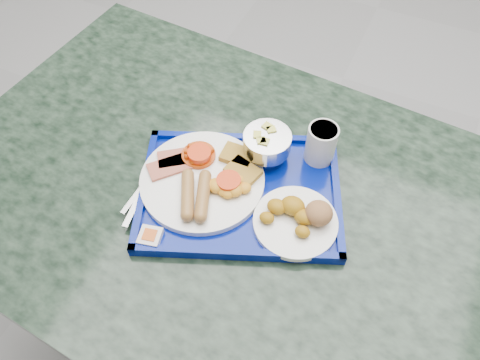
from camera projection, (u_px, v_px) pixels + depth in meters
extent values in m
plane|color=gray|center=(296.00, 174.00, 2.00)|extent=(6.00, 6.00, 0.00)
cylinder|color=slate|center=(233.00, 320.00, 1.61)|extent=(0.59, 0.59, 0.03)
cylinder|color=slate|center=(232.00, 274.00, 1.30)|extent=(0.12, 0.12, 0.72)
cube|color=black|center=(229.00, 198.00, 1.00)|extent=(1.33, 0.95, 0.04)
cube|color=#021380|center=(240.00, 193.00, 0.97)|extent=(0.49, 0.43, 0.01)
cube|color=#021380|center=(243.00, 137.00, 1.05)|extent=(0.39, 0.17, 0.01)
cube|color=#021380|center=(236.00, 252.00, 0.88)|extent=(0.39, 0.17, 0.01)
cube|color=#021380|center=(337.00, 194.00, 0.96)|extent=(0.13, 0.28, 0.01)
cube|color=#021380|center=(145.00, 186.00, 0.97)|extent=(0.13, 0.28, 0.01)
cylinder|color=white|center=(202.00, 180.00, 0.97)|extent=(0.26, 0.26, 0.01)
cube|color=#B35A47|center=(179.00, 158.00, 1.00)|extent=(0.10, 0.09, 0.01)
cube|color=#B35A47|center=(169.00, 167.00, 0.98)|extent=(0.09, 0.10, 0.01)
cylinder|color=#C84308|center=(199.00, 155.00, 1.00)|extent=(0.07, 0.07, 0.01)
sphere|color=#C84308|center=(187.00, 157.00, 0.99)|extent=(0.01, 0.01, 0.01)
sphere|color=#C84308|center=(193.00, 148.00, 1.00)|extent=(0.01, 0.01, 0.01)
sphere|color=#C84308|center=(202.00, 154.00, 0.99)|extent=(0.01, 0.01, 0.01)
sphere|color=#C84308|center=(192.00, 152.00, 0.99)|extent=(0.01, 0.01, 0.01)
sphere|color=#C84308|center=(207.00, 148.00, 1.00)|extent=(0.01, 0.01, 0.01)
sphere|color=#C84308|center=(203.00, 153.00, 0.99)|extent=(0.01, 0.01, 0.01)
sphere|color=#C84308|center=(201.00, 163.00, 0.98)|extent=(0.01, 0.01, 0.01)
sphere|color=#C84308|center=(190.00, 146.00, 1.00)|extent=(0.01, 0.01, 0.01)
sphere|color=#C84308|center=(196.00, 151.00, 0.99)|extent=(0.01, 0.01, 0.01)
sphere|color=#C84308|center=(210.00, 152.00, 0.99)|extent=(0.01, 0.01, 0.01)
sphere|color=#C84308|center=(193.00, 162.00, 0.98)|extent=(0.01, 0.01, 0.01)
sphere|color=#C84308|center=(192.00, 145.00, 1.00)|extent=(0.01, 0.01, 0.01)
sphere|color=#C84308|center=(210.00, 150.00, 1.00)|extent=(0.01, 0.01, 0.01)
sphere|color=#C84308|center=(212.00, 150.00, 1.00)|extent=(0.01, 0.01, 0.01)
sphere|color=#C84308|center=(186.00, 152.00, 0.99)|extent=(0.01, 0.01, 0.01)
cube|color=#A77B29|center=(238.00, 155.00, 0.99)|extent=(0.07, 0.05, 0.01)
cube|color=#A77B29|center=(243.00, 171.00, 0.97)|extent=(0.08, 0.07, 0.01)
cylinder|color=brown|center=(187.00, 194.00, 0.93)|extent=(0.07, 0.10, 0.03)
cylinder|color=brown|center=(203.00, 196.00, 0.93)|extent=(0.06, 0.10, 0.03)
ellipsoid|color=orange|center=(239.00, 180.00, 0.95)|extent=(0.03, 0.03, 0.02)
ellipsoid|color=orange|center=(235.00, 189.00, 0.94)|extent=(0.03, 0.03, 0.02)
ellipsoid|color=orange|center=(226.00, 188.00, 0.94)|extent=(0.03, 0.03, 0.02)
ellipsoid|color=orange|center=(231.00, 191.00, 0.94)|extent=(0.03, 0.03, 0.02)
ellipsoid|color=orange|center=(217.00, 186.00, 0.94)|extent=(0.04, 0.04, 0.02)
ellipsoid|color=orange|center=(245.00, 188.00, 0.94)|extent=(0.03, 0.03, 0.02)
ellipsoid|color=orange|center=(224.00, 191.00, 0.94)|extent=(0.03, 0.03, 0.02)
ellipsoid|color=orange|center=(235.00, 190.00, 0.94)|extent=(0.03, 0.03, 0.02)
ellipsoid|color=orange|center=(228.00, 193.00, 0.93)|extent=(0.03, 0.03, 0.02)
ellipsoid|color=orange|center=(216.00, 185.00, 0.94)|extent=(0.03, 0.03, 0.02)
cylinder|color=red|center=(199.00, 154.00, 0.98)|extent=(0.05, 0.05, 0.01)
cylinder|color=red|center=(229.00, 181.00, 0.94)|extent=(0.05, 0.05, 0.01)
cylinder|color=white|center=(295.00, 222.00, 0.91)|extent=(0.17, 0.17, 0.01)
ellipsoid|color=#A17012|center=(303.00, 232.00, 0.88)|extent=(0.03, 0.03, 0.02)
ellipsoid|color=#A17012|center=(304.00, 217.00, 0.90)|extent=(0.04, 0.03, 0.03)
ellipsoid|color=#A17012|center=(293.00, 206.00, 0.91)|extent=(0.05, 0.04, 0.03)
ellipsoid|color=#A17012|center=(277.00, 207.00, 0.91)|extent=(0.04, 0.03, 0.03)
ellipsoid|color=#A17012|center=(267.00, 218.00, 0.90)|extent=(0.03, 0.03, 0.02)
ellipsoid|color=#9C673E|center=(319.00, 213.00, 0.89)|extent=(0.05, 0.05, 0.04)
cylinder|color=#B8B9BB|center=(266.00, 156.00, 1.02)|extent=(0.06, 0.06, 0.01)
cylinder|color=#B8B9BB|center=(266.00, 152.00, 1.01)|extent=(0.02, 0.02, 0.02)
cylinder|color=#B8B9BB|center=(267.00, 142.00, 0.98)|extent=(0.10, 0.10, 0.04)
cube|color=#D1D250|center=(257.00, 136.00, 0.97)|extent=(0.02, 0.02, 0.01)
cube|color=#D1D250|center=(271.00, 131.00, 0.98)|extent=(0.03, 0.03, 0.01)
cube|color=#D1D250|center=(265.00, 143.00, 0.96)|extent=(0.02, 0.02, 0.01)
cube|color=#D1D250|center=(261.00, 142.00, 0.96)|extent=(0.03, 0.02, 0.01)
cube|color=#D1D250|center=(267.00, 128.00, 0.98)|extent=(0.02, 0.02, 0.01)
cylinder|color=silver|center=(321.00, 144.00, 0.98)|extent=(0.06, 0.06, 0.09)
cylinder|color=orange|center=(324.00, 131.00, 0.95)|extent=(0.06, 0.06, 0.01)
cube|color=#B8B9BB|center=(141.00, 189.00, 0.97)|extent=(0.01, 0.14, 0.00)
ellipsoid|color=#B8B9BB|center=(162.00, 157.00, 1.01)|extent=(0.03, 0.04, 0.01)
cube|color=#B8B9BB|center=(142.00, 192.00, 0.96)|extent=(0.04, 0.17, 0.00)
cube|color=white|center=(150.00, 237.00, 0.89)|extent=(0.05, 0.05, 0.01)
cube|color=#DC5618|center=(149.00, 235.00, 0.89)|extent=(0.03, 0.03, 0.00)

